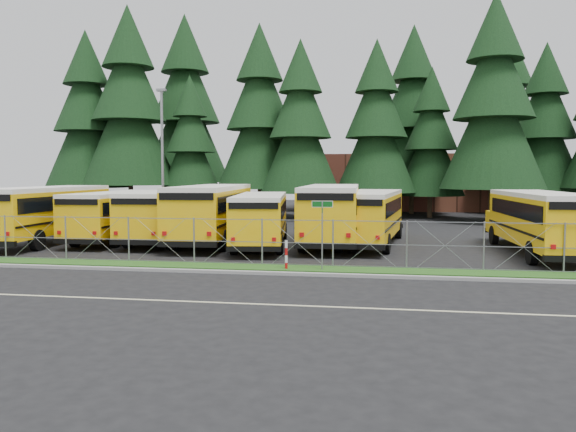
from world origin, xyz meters
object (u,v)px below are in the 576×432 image
object	(u,v)px
bus_4	(261,220)
light_standard	(162,152)
striped_bollard	(286,255)
bus_1	(120,216)
bus_east	(538,223)
bus_0	(51,215)
bus_5	(332,215)
street_sign	(322,220)
bus_2	(168,216)
bus_6	(371,218)
bus_3	(213,214)

from	to	relation	value
bus_4	light_standard	world-z (taller)	light_standard
bus_4	striped_bollard	xyz separation A→B (m)	(2.53, -7.06, -0.80)
striped_bollard	bus_1	bearing A→B (deg)	143.09
striped_bollard	bus_east	bearing A→B (deg)	29.29
bus_0	bus_east	xyz separation A→B (m)	(25.95, -0.66, -0.07)
bus_1	bus_5	xyz separation A→B (m)	(12.32, 0.39, 0.20)
bus_5	street_sign	bearing A→B (deg)	-89.37
bus_2	bus_east	distance (m)	19.67
bus_1	street_sign	distance (m)	15.21
bus_6	street_sign	bearing A→B (deg)	-95.32
bus_2	bus_6	bearing A→B (deg)	-2.32
street_sign	light_standard	xyz separation A→B (m)	(-13.70, 17.58, 3.47)
bus_4	bus_east	xyz separation A→B (m)	(13.76, -0.76, 0.10)
bus_2	light_standard	size ratio (longest dim) A/B	1.09
bus_5	striped_bollard	world-z (taller)	bus_5
bus_3	bus_4	bearing A→B (deg)	-27.06
bus_1	bus_4	size ratio (longest dim) A/B	1.01
bus_east	light_standard	distance (m)	26.37
bus_4	bus_5	xyz separation A→B (m)	(3.63, 1.75, 0.22)
bus_6	bus_east	world-z (taller)	bus_east
bus_4	bus_5	size ratio (longest dim) A/B	0.87
bus_0	striped_bollard	bearing A→B (deg)	-27.62
bus_1	light_standard	xyz separation A→B (m)	(-1.03, 9.18, 4.08)
bus_3	bus_6	distance (m)	8.84
bus_1	bus_east	size ratio (longest dim) A/B	0.95
bus_4	bus_east	world-z (taller)	bus_east
striped_bollard	street_sign	bearing A→B (deg)	1.31
bus_1	light_standard	bearing A→B (deg)	94.85
bus_0	bus_east	size ratio (longest dim) A/B	1.05
bus_6	street_sign	size ratio (longest dim) A/B	4.00
bus_east	light_standard	world-z (taller)	light_standard
street_sign	bus_5	bearing A→B (deg)	92.27
street_sign	bus_east	bearing A→B (deg)	32.65
bus_6	bus_3	bearing A→B (deg)	-171.36
bus_east	striped_bollard	size ratio (longest dim) A/B	9.59
bus_2	bus_6	size ratio (longest dim) A/B	0.99
bus_0	bus_east	bearing A→B (deg)	-3.75
bus_0	bus_3	world-z (taller)	bus_3
striped_bollard	bus_2	bearing A→B (deg)	134.26
bus_3	striped_bollard	world-z (taller)	bus_3
bus_4	street_sign	world-z (taller)	same
street_sign	bus_0	bearing A→B (deg)	156.79
bus_2	bus_4	xyz separation A→B (m)	(5.78, -1.47, -0.05)
bus_3	street_sign	world-z (taller)	bus_3
street_sign	bus_6	bearing A→B (deg)	78.06
bus_0	street_sign	size ratio (longest dim) A/B	4.29
bus_0	street_sign	world-z (taller)	bus_0
bus_3	bus_4	xyz separation A→B (m)	(3.04, -1.27, -0.21)
street_sign	light_standard	bearing A→B (deg)	127.93
bus_1	bus_6	xyz separation A→B (m)	(14.49, 0.22, 0.05)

